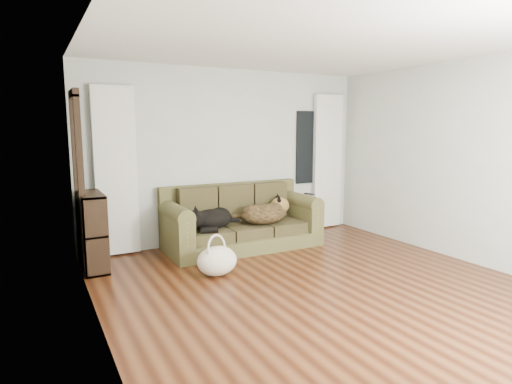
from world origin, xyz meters
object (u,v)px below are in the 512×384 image
tote_bag (217,262)px  bookshelf (92,229)px  dog_black_lab (209,219)px  sofa (243,217)px  dog_shepherd (265,214)px

tote_bag → bookshelf: bearing=142.5°
dog_black_lab → bookshelf: bookshelf is taller
sofa → tote_bag: sofa is taller
bookshelf → dog_shepherd: bearing=1.5°
dog_black_lab → tote_bag: size_ratio=1.32×
dog_shepherd → bookshelf: bookshelf is taller
sofa → dog_black_lab: size_ratio=3.45×
dog_black_lab → bookshelf: size_ratio=0.68×
sofa → tote_bag: size_ratio=4.57×
dog_shepherd → bookshelf: bearing=-1.5°
dog_black_lab → tote_bag: bearing=-114.2°
dog_shepherd → bookshelf: size_ratio=0.76×
dog_shepherd → tote_bag: (-1.11, -0.83, -0.33)m
dog_black_lab → bookshelf: bearing=169.3°
dog_black_lab → dog_shepherd: size_ratio=0.89×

